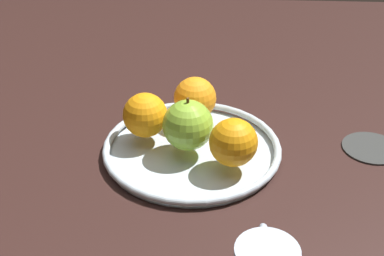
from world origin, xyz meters
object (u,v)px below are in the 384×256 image
orange_center (233,142)px  orange_front_left (194,98)px  fruit_bowl (192,148)px  apple (188,125)px  ambient_coaster (372,147)px  orange_back_right (145,115)px

orange_center → orange_front_left: bearing=26.7°
fruit_bowl → apple: (-0.85, 0.59, 4.93)cm
apple → ambient_coaster: 31.01cm
fruit_bowl → orange_front_left: size_ratio=3.93×
fruit_bowl → orange_back_right: orange_back_right is taller
orange_center → orange_back_right: 16.08cm
orange_front_left → orange_back_right: 9.79cm
fruit_bowl → orange_back_right: (2.44, 7.82, 4.56)cm
orange_front_left → orange_back_right: size_ratio=1.01×
apple → orange_back_right: bearing=65.6°
apple → orange_center: (-3.97, -7.11, -0.33)cm
apple → ambient_coaster: (3.81, -30.27, -5.54)cm
orange_front_left → ambient_coaster: orange_front_left is taller
orange_front_left → ambient_coaster: size_ratio=0.77×
orange_front_left → orange_back_right: bearing=129.2°
orange_center → ambient_coaster: orange_center is taller
orange_front_left → ambient_coaster: 30.89cm
orange_center → ambient_coaster: 24.98cm
orange_center → apple: bearing=60.8°
apple → orange_center: bearing=-119.2°
apple → ambient_coaster: size_ratio=0.92×
apple → fruit_bowl: bearing=-34.7°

